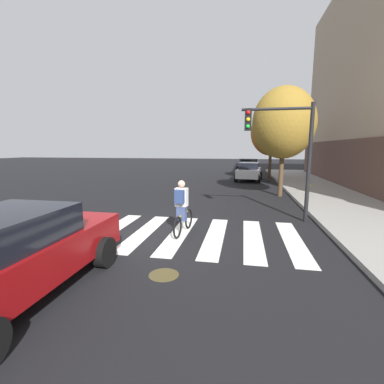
# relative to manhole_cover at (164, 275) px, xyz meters

# --- Properties ---
(ground_plane) EXTENTS (120.00, 120.00, 0.00)m
(ground_plane) POSITION_rel_manhole_cover_xyz_m (-1.29, 2.72, -0.00)
(ground_plane) COLOR black
(crosswalk_stripes) EXTENTS (8.44, 3.80, 0.01)m
(crosswalk_stripes) POSITION_rel_manhole_cover_xyz_m (-0.89, 2.72, 0.00)
(crosswalk_stripes) COLOR silver
(crosswalk_stripes) RESTS_ON ground
(manhole_cover) EXTENTS (0.64, 0.64, 0.01)m
(manhole_cover) POSITION_rel_manhole_cover_xyz_m (0.00, 0.00, 0.00)
(manhole_cover) COLOR #473D1E
(manhole_cover) RESTS_ON ground
(sedan_near) EXTENTS (2.17, 4.61, 1.59)m
(sedan_near) POSITION_rel_manhole_cover_xyz_m (-2.37, -1.36, 0.82)
(sedan_near) COLOR maroon
(sedan_near) RESTS_ON ground
(sedan_mid) EXTENTS (2.35, 4.44, 1.48)m
(sedan_mid) POSITION_rel_manhole_cover_xyz_m (2.08, 17.52, 0.76)
(sedan_mid) COLOR silver
(sedan_mid) RESTS_ON ground
(sedan_far) EXTENTS (2.41, 4.70, 1.58)m
(sedan_far) POSITION_rel_manhole_cover_xyz_m (2.03, 23.27, 0.81)
(sedan_far) COLOR black
(sedan_far) RESTS_ON ground
(cyclist) EXTENTS (0.39, 1.71, 1.69)m
(cyclist) POSITION_rel_manhole_cover_xyz_m (-0.22, 2.72, 0.84)
(cyclist) COLOR black
(cyclist) RESTS_ON ground
(traffic_light_near) EXTENTS (2.47, 0.28, 4.20)m
(traffic_light_near) POSITION_rel_manhole_cover_xyz_m (3.03, 4.97, 2.86)
(traffic_light_near) COLOR black
(traffic_light_near) RESTS_ON ground
(fire_hydrant) EXTENTS (0.33, 0.22, 0.78)m
(fire_hydrant) POSITION_rel_manhole_cover_xyz_m (5.31, 11.35, 0.53)
(fire_hydrant) COLOR gold
(fire_hydrant) RESTS_ON sidewalk
(street_tree_near) EXTENTS (3.30, 3.30, 5.88)m
(street_tree_near) POSITION_rel_manhole_cover_xyz_m (3.65, 10.25, 3.96)
(street_tree_near) COLOR #4C3823
(street_tree_near) RESTS_ON ground
(street_tree_mid) EXTENTS (3.25, 3.25, 5.79)m
(street_tree_mid) POSITION_rel_manhole_cover_xyz_m (3.74, 17.69, 3.90)
(street_tree_mid) COLOR #4C3823
(street_tree_mid) RESTS_ON ground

